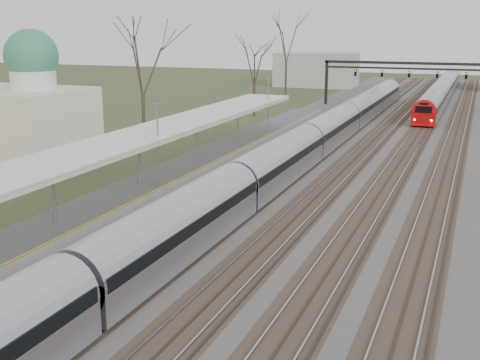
# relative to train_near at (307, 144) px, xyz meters

# --- Properties ---
(track_bed) EXTENTS (24.00, 160.00, 0.22)m
(track_bed) POSITION_rel_train_near_xyz_m (2.76, 6.66, -1.42)
(track_bed) COLOR #474442
(track_bed) RESTS_ON ground
(platform) EXTENTS (3.50, 69.00, 1.00)m
(platform) POSITION_rel_train_near_xyz_m (-6.55, -10.84, -0.98)
(platform) COLOR #9E9B93
(platform) RESTS_ON ground
(canopy) EXTENTS (4.10, 50.00, 3.11)m
(canopy) POSITION_rel_train_near_xyz_m (-6.55, -15.35, 2.45)
(canopy) COLOR slate
(canopy) RESTS_ON platform
(dome_building) EXTENTS (10.00, 8.00, 10.30)m
(dome_building) POSITION_rel_train_near_xyz_m (-19.21, -10.34, 2.24)
(dome_building) COLOR beige
(dome_building) RESTS_ON ground
(signal_gantry) EXTENTS (21.00, 0.59, 6.08)m
(signal_gantry) POSITION_rel_train_near_xyz_m (2.79, 36.65, 3.43)
(signal_gantry) COLOR black
(signal_gantry) RESTS_ON ground
(tree_west_far) EXTENTS (5.50, 5.50, 11.33)m
(tree_west_far) POSITION_rel_train_near_xyz_m (-14.50, -0.34, 6.54)
(tree_west_far) COLOR #2D231C
(tree_west_far) RESTS_ON ground
(train_near) EXTENTS (2.62, 90.21, 3.05)m
(train_near) POSITION_rel_train_near_xyz_m (0.00, 0.00, 0.00)
(train_near) COLOR #AEB0B8
(train_near) RESTS_ON ground
(train_far) EXTENTS (2.62, 60.21, 3.05)m
(train_far) POSITION_rel_train_near_xyz_m (7.00, 50.02, 0.00)
(train_far) COLOR #AEB0B8
(train_far) RESTS_ON ground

